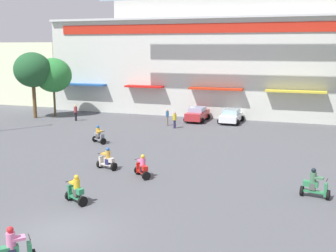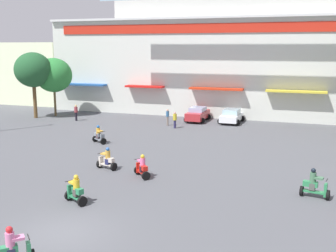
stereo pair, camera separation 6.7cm
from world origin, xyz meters
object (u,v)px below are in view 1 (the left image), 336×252
Objects in this scene: scooter_rider_3 at (142,168)px; pedestrian_2 at (175,119)px; plaza_tree_2 at (33,70)px; scooter_rider_2 at (107,160)px; scooter_rider_1 at (315,186)px; parked_car_1 at (231,116)px; pedestrian_1 at (167,116)px; plaza_tree_0 at (53,75)px; parked_car_0 at (197,114)px; scooter_rider_7 at (99,136)px; scooter_rider_8 at (76,191)px; pedestrian_0 at (76,112)px; scooter_rider_6 at (15,250)px.

scooter_rider_3 is 0.91× the size of pedestrian_2.
plaza_tree_2 reaches higher than scooter_rider_2.
scooter_rider_1 is (29.00, -16.20, -4.60)m from plaza_tree_2.
parked_car_1 is 2.34× the size of pedestrian_1.
plaza_tree_0 is 16.72m from parked_car_0.
plaza_tree_0 is 15.81m from scooter_rider_7.
pedestrian_0 reaches higher than scooter_rider_8.
pedestrian_2 is (-12.60, 15.48, 0.25)m from scooter_rider_1.
plaza_tree_2 is 1.84× the size of parked_car_1.
scooter_rider_7 is (-3.96, 6.38, 0.01)m from scooter_rider_2.
scooter_rider_3 is 11.05m from scooter_rider_6.
plaza_tree_0 is 4.10× the size of pedestrian_2.
pedestrian_1 reaches higher than scooter_rider_2.
scooter_rider_6 reaches higher than parked_car_0.
pedestrian_0 reaches higher than scooter_rider_3.
plaza_tree_0 is at bearing 146.94° from scooter_rider_1.
scooter_rider_3 is 0.84× the size of pedestrian_0.
scooter_rider_6 is 0.98× the size of pedestrian_2.
scooter_rider_1 is at bearing 46.51° from scooter_rider_6.
parked_car_0 is 2.56× the size of scooter_rider_6.
plaza_tree_0 is 20.20m from parked_car_1.
scooter_rider_3 is 0.99× the size of scooter_rider_7.
pedestrian_1 is at bearing 136.34° from pedestrian_2.
scooter_rider_3 is 0.87× the size of pedestrian_1.
scooter_rider_1 is at bearing -50.35° from pedestrian_1.
scooter_rider_6 is at bearing -70.89° from scooter_rider_7.
scooter_rider_7 is (11.13, -10.50, -4.00)m from plaza_tree_0.
pedestrian_1 is 1.04× the size of pedestrian_2.
parked_car_1 is 6.75m from pedestrian_1.
parked_car_0 is at bearing 11.95° from plaza_tree_2.
parked_car_0 is 2.76× the size of scooter_rider_3.
pedestrian_1 is at bearing 129.65° from scooter_rider_1.
parked_car_0 reaches higher than scooter_rider_3.
parked_car_1 is at bearing 31.30° from pedestrian_1.
plaza_tree_2 is at bearing 137.45° from scooter_rider_2.
plaza_tree_2 is (-1.34, -1.80, 0.64)m from plaza_tree_0.
scooter_rider_1 is 1.08× the size of scooter_rider_7.
parked_car_1 is at bearing 2.11° from parked_car_0.
pedestrian_2 is (3.93, 7.98, 0.29)m from scooter_rider_7.
scooter_rider_1 is 28.63m from pedestrian_0.
scooter_rider_3 is 0.95× the size of scooter_rider_8.
scooter_rider_6 is 27.51m from pedestrian_1.
scooter_rider_8 is (1.23, -5.81, 0.04)m from scooter_rider_2.
plaza_tree_2 is 18.44m from parked_car_0.
pedestrian_2 is (1.10, -1.05, -0.07)m from pedestrian_1.
scooter_rider_2 is (-12.57, 1.12, -0.05)m from scooter_rider_1.
scooter_rider_2 is 15.46m from pedestrian_1.
scooter_rider_7 is 0.92× the size of pedestrian_2.
pedestrian_0 is 1.08× the size of pedestrian_2.
scooter_rider_6 is 1.06× the size of scooter_rider_7.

